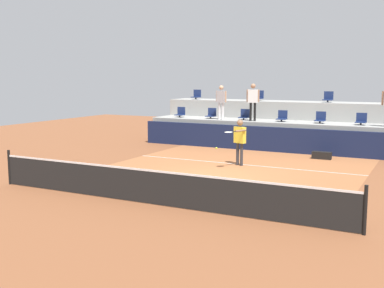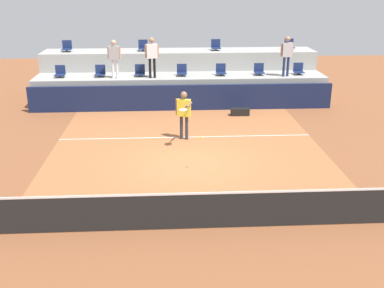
# 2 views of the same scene
# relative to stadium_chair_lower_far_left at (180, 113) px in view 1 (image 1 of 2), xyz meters

# --- Properties ---
(ground_plane) EXTENTS (40.00, 40.00, 0.00)m
(ground_plane) POSITION_rel_stadium_chair_lower_far_left_xyz_m (5.33, -7.23, -1.46)
(ground_plane) COLOR brown
(court_inner_paint) EXTENTS (9.00, 10.00, 0.01)m
(court_inner_paint) POSITION_rel_stadium_chair_lower_far_left_xyz_m (5.33, -6.23, -1.46)
(court_inner_paint) COLOR #A36038
(court_inner_paint) RESTS_ON ground_plane
(court_service_line) EXTENTS (9.00, 0.06, 0.00)m
(court_service_line) POSITION_rel_stadium_chair_lower_far_left_xyz_m (5.33, -4.83, -1.46)
(court_service_line) COLOR silver
(court_service_line) RESTS_ON ground_plane
(tennis_net) EXTENTS (10.48, 0.08, 1.07)m
(tennis_net) POSITION_rel_stadium_chair_lower_far_left_xyz_m (5.33, -11.23, -0.97)
(tennis_net) COLOR black
(tennis_net) RESTS_ON ground_plane
(sponsor_backboard) EXTENTS (13.00, 0.16, 1.10)m
(sponsor_backboard) POSITION_rel_stadium_chair_lower_far_left_xyz_m (5.33, -1.23, -0.91)
(sponsor_backboard) COLOR #141E42
(sponsor_backboard) RESTS_ON ground_plane
(seating_tier_lower) EXTENTS (13.00, 1.80, 1.25)m
(seating_tier_lower) POSITION_rel_stadium_chair_lower_far_left_xyz_m (5.33, 0.07, -0.84)
(seating_tier_lower) COLOR #9E9E99
(seating_tier_lower) RESTS_ON ground_plane
(seating_tier_upper) EXTENTS (13.00, 1.80, 2.10)m
(seating_tier_upper) POSITION_rel_stadium_chair_lower_far_left_xyz_m (5.33, 1.87, -0.41)
(seating_tier_upper) COLOR #9E9E99
(seating_tier_upper) RESTS_ON ground_plane
(stadium_chair_lower_far_left) EXTENTS (0.44, 0.40, 0.52)m
(stadium_chair_lower_far_left) POSITION_rel_stadium_chair_lower_far_left_xyz_m (0.00, 0.00, 0.00)
(stadium_chair_lower_far_left) COLOR #2D2D33
(stadium_chair_lower_far_left) RESTS_ON seating_tier_lower
(stadium_chair_lower_left) EXTENTS (0.44, 0.40, 0.52)m
(stadium_chair_lower_left) POSITION_rel_stadium_chair_lower_far_left_xyz_m (1.75, 0.00, 0.00)
(stadium_chair_lower_left) COLOR #2D2D33
(stadium_chair_lower_left) RESTS_ON seating_tier_lower
(stadium_chair_lower_mid_left) EXTENTS (0.44, 0.40, 0.52)m
(stadium_chair_lower_mid_left) POSITION_rel_stadium_chair_lower_far_left_xyz_m (3.51, 0.00, 0.00)
(stadium_chair_lower_mid_left) COLOR #2D2D33
(stadium_chair_lower_mid_left) RESTS_ON seating_tier_lower
(stadium_chair_lower_center) EXTENTS (0.44, 0.40, 0.52)m
(stadium_chair_lower_center) POSITION_rel_stadium_chair_lower_far_left_xyz_m (5.38, 0.00, 0.00)
(stadium_chair_lower_center) COLOR #2D2D33
(stadium_chair_lower_center) RESTS_ON seating_tier_lower
(stadium_chair_lower_mid_right) EXTENTS (0.44, 0.40, 0.52)m
(stadium_chair_lower_mid_right) POSITION_rel_stadium_chair_lower_far_left_xyz_m (7.14, 0.00, 0.00)
(stadium_chair_lower_mid_right) COLOR #2D2D33
(stadium_chair_lower_mid_right) RESTS_ON seating_tier_lower
(stadium_chair_lower_right) EXTENTS (0.44, 0.40, 0.52)m
(stadium_chair_lower_right) POSITION_rel_stadium_chair_lower_far_left_xyz_m (8.87, 0.00, 0.00)
(stadium_chair_lower_right) COLOR #2D2D33
(stadium_chair_lower_right) RESTS_ON seating_tier_lower
(stadium_chair_upper_far_left) EXTENTS (0.44, 0.40, 0.52)m
(stadium_chair_upper_far_left) POSITION_rel_stadium_chair_lower_far_left_xyz_m (0.02, 1.80, 0.85)
(stadium_chair_upper_far_left) COLOR #2D2D33
(stadium_chair_upper_far_left) RESTS_ON seating_tier_upper
(stadium_chair_upper_left) EXTENTS (0.44, 0.40, 0.52)m
(stadium_chair_upper_left) POSITION_rel_stadium_chair_lower_far_left_xyz_m (3.60, 1.80, 0.85)
(stadium_chair_upper_left) COLOR #2D2D33
(stadium_chair_upper_left) RESTS_ON seating_tier_upper
(stadium_chair_upper_right) EXTENTS (0.44, 0.40, 0.52)m
(stadium_chair_upper_right) POSITION_rel_stadium_chair_lower_far_left_xyz_m (7.08, 1.80, 0.85)
(stadium_chair_upper_right) COLOR #2D2D33
(stadium_chair_upper_right) RESTS_ON seating_tier_upper
(tennis_player) EXTENTS (0.58, 1.31, 1.73)m
(tennis_player) POSITION_rel_stadium_chair_lower_far_left_xyz_m (5.26, -5.05, -0.40)
(tennis_player) COLOR #2D2D33
(tennis_player) RESTS_ON ground_plane
(spectator_in_white) EXTENTS (0.59, 0.25, 1.66)m
(spectator_in_white) POSITION_rel_stadium_chair_lower_far_left_xyz_m (2.46, -0.38, 0.78)
(spectator_in_white) COLOR white
(spectator_in_white) RESTS_ON seating_tier_lower
(spectator_in_grey) EXTENTS (0.61, 0.27, 1.75)m
(spectator_in_grey) POSITION_rel_stadium_chair_lower_far_left_xyz_m (4.07, -0.38, 0.85)
(spectator_in_grey) COLOR black
(spectator_in_grey) RESTS_ON seating_tier_lower
(tennis_ball) EXTENTS (0.07, 0.07, 0.07)m
(tennis_ball) POSITION_rel_stadium_chair_lower_far_left_xyz_m (5.65, -7.98, -0.39)
(tennis_ball) COLOR #CCE033
(equipment_bag) EXTENTS (0.76, 0.28, 0.30)m
(equipment_bag) POSITION_rel_stadium_chair_lower_far_left_xyz_m (7.71, -2.18, -1.31)
(equipment_bag) COLOR black
(equipment_bag) RESTS_ON ground_plane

